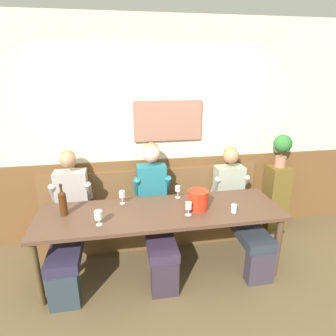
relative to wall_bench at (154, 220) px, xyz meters
name	(u,v)px	position (x,y,z in m)	size (l,w,h in m)	color
ground_plane	(164,281)	(0.00, -0.83, -0.29)	(6.80, 6.80, 0.02)	brown
room_wall_back	(150,134)	(0.00, 0.26, 1.12)	(6.80, 0.12, 2.80)	beige
wood_wainscot_panel	(152,196)	(0.00, 0.21, 0.25)	(6.80, 0.03, 1.07)	brown
wall_bench	(154,220)	(0.00, 0.00, 0.00)	(2.91, 0.42, 0.94)	brown
dining_table	(161,217)	(0.00, -0.63, 0.40)	(2.61, 0.76, 0.76)	#513729
person_left_seat	(70,215)	(-1.00, -0.33, 0.35)	(0.48, 1.17, 1.31)	#29343D
person_center_left_seat	(155,204)	(-0.02, -0.31, 0.39)	(0.46, 1.18, 1.35)	#302632
person_center_right_seat	(237,202)	(1.01, -0.33, 0.34)	(0.48, 1.18, 1.26)	#352F3B
ice_bucket	(198,200)	(0.40, -0.65, 0.58)	(0.22, 0.22, 0.21)	red
wine_bottle_amber_mid	(63,202)	(-1.01, -0.55, 0.62)	(0.08, 0.08, 0.35)	#46240E
wine_glass_mid_right	(122,195)	(-0.40, -0.39, 0.58)	(0.06, 0.06, 0.15)	silver
wine_glass_mid_left	(189,206)	(0.27, -0.77, 0.58)	(0.07, 0.07, 0.14)	silver
wine_glass_near_bucket	(178,189)	(0.25, -0.34, 0.58)	(0.06, 0.06, 0.15)	silver
wine_glass_center_front	(98,215)	(-0.64, -0.82, 0.58)	(0.08, 0.08, 0.15)	silver
water_tumbler_center	(234,209)	(0.76, -0.80, 0.52)	(0.06, 0.06, 0.09)	silver
corner_pedestal	(275,197)	(1.76, 0.03, 0.18)	(0.28, 0.28, 0.93)	brown
potted_plant	(282,147)	(1.76, 0.03, 0.92)	(0.24, 0.24, 0.45)	#A76B53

